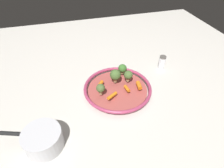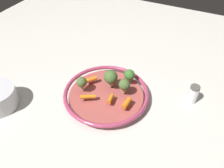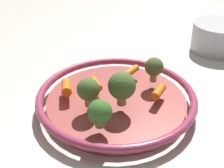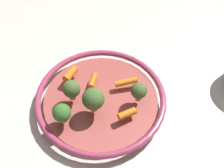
# 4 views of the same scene
# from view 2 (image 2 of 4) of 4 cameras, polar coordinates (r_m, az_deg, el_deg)

# --- Properties ---
(ground_plane) EXTENTS (2.04, 2.04, 0.00)m
(ground_plane) POSITION_cam_2_polar(r_m,az_deg,el_deg) (0.94, -1.46, -3.60)
(ground_plane) COLOR beige
(serving_bowl) EXTENTS (0.35, 0.35, 0.04)m
(serving_bowl) POSITION_cam_2_polar(r_m,az_deg,el_deg) (0.93, -1.49, -2.70)
(serving_bowl) COLOR #A84C47
(serving_bowl) RESTS_ON ground_plane
(baby_carrot_center) EXTENTS (0.05, 0.03, 0.02)m
(baby_carrot_center) POSITION_cam_2_polar(r_m,az_deg,el_deg) (0.86, 3.73, -4.87)
(baby_carrot_center) COLOR orange
(baby_carrot_center) RESTS_ON serving_bowl
(baby_carrot_back) EXTENTS (0.04, 0.02, 0.02)m
(baby_carrot_back) POSITION_cam_2_polar(r_m,az_deg,el_deg) (0.87, -0.38, -3.77)
(baby_carrot_back) COLOR orange
(baby_carrot_back) RESTS_ON serving_bowl
(baby_carrot_left) EXTENTS (0.05, 0.05, 0.02)m
(baby_carrot_left) POSITION_cam_2_polar(r_m,az_deg,el_deg) (0.96, -5.27, 1.22)
(baby_carrot_left) COLOR orange
(baby_carrot_left) RESTS_ON serving_bowl
(baby_carrot_right) EXTENTS (0.05, 0.06, 0.02)m
(baby_carrot_right) POSITION_cam_2_polar(r_m,az_deg,el_deg) (0.89, -6.20, -3.23)
(baby_carrot_right) COLOR orange
(baby_carrot_right) RESTS_ON serving_bowl
(broccoli_floret_edge) EXTENTS (0.06, 0.06, 0.07)m
(broccoli_floret_edge) POSITION_cam_2_polar(r_m,az_deg,el_deg) (0.91, -0.52, 1.80)
(broccoli_floret_edge) COLOR tan
(broccoli_floret_edge) RESTS_ON serving_bowl
(broccoli_floret_mid) EXTENTS (0.05, 0.05, 0.06)m
(broccoli_floret_mid) POSITION_cam_2_polar(r_m,az_deg,el_deg) (0.94, 4.43, 2.31)
(broccoli_floret_mid) COLOR tan
(broccoli_floret_mid) RESTS_ON serving_bowl
(broccoli_floret_small) EXTENTS (0.05, 0.05, 0.06)m
(broccoli_floret_small) POSITION_cam_2_polar(r_m,az_deg,el_deg) (0.89, 3.17, -0.23)
(broccoli_floret_small) COLOR tan
(broccoli_floret_small) RESTS_ON serving_bowl
(broccoli_floret_large) EXTENTS (0.04, 0.04, 0.06)m
(broccoli_floret_large) POSITION_cam_2_polar(r_m,az_deg,el_deg) (0.91, -7.75, 0.43)
(broccoli_floret_large) COLOR tan
(broccoli_floret_large) RESTS_ON serving_bowl
(salt_shaker) EXTENTS (0.04, 0.04, 0.08)m
(salt_shaker) POSITION_cam_2_polar(r_m,az_deg,el_deg) (0.96, 19.97, -2.41)
(salt_shaker) COLOR white
(salt_shaker) RESTS_ON ground_plane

